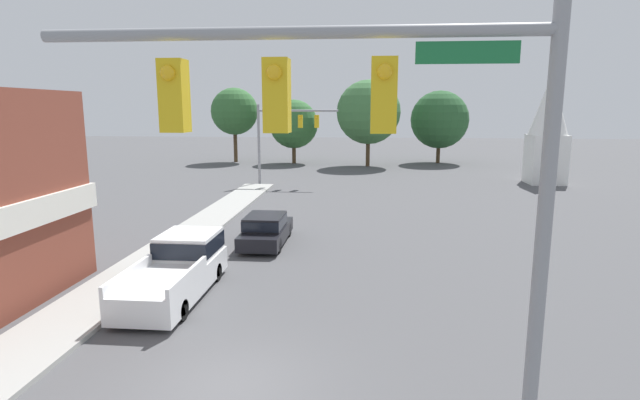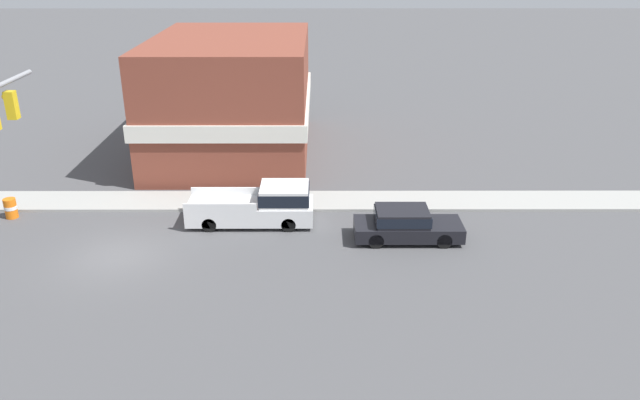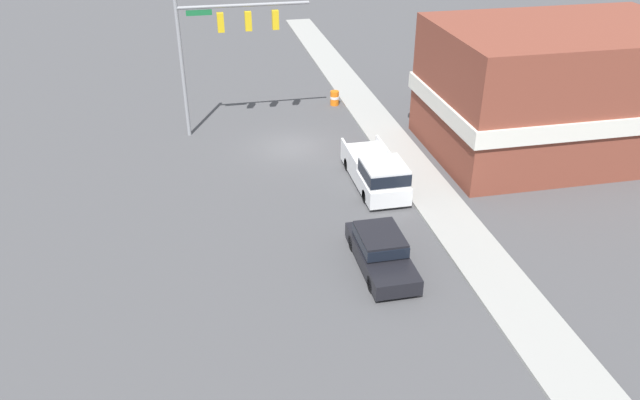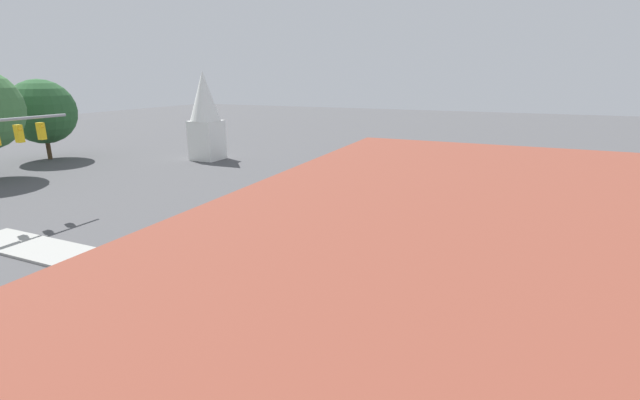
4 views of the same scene
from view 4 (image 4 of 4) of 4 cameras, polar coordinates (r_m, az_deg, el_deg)
The scene contains 5 objects.
ground_plane at distance 20.73m, azimuth 33.57°, elevation -10.96°, with size 200.00×200.00×0.00m, color #4C4C4F.
car_lead at distance 20.23m, azimuth -1.37°, elevation -6.40°, with size 1.83×4.68×1.44m.
pickup_truck_parked at distance 17.03m, azimuth 16.14°, elevation -11.00°, with size 2.05×5.75×1.85m.
church_steeple at distance 47.05m, azimuth -15.07°, elevation 11.00°, with size 3.16×3.16×9.15m.
backdrop_tree_right_mid at distance 54.09m, azimuth -33.07°, elevation 9.84°, with size 6.64×6.64×8.35m.
Camera 4 is at (-18.46, 4.19, 8.47)m, focal length 24.00 mm.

